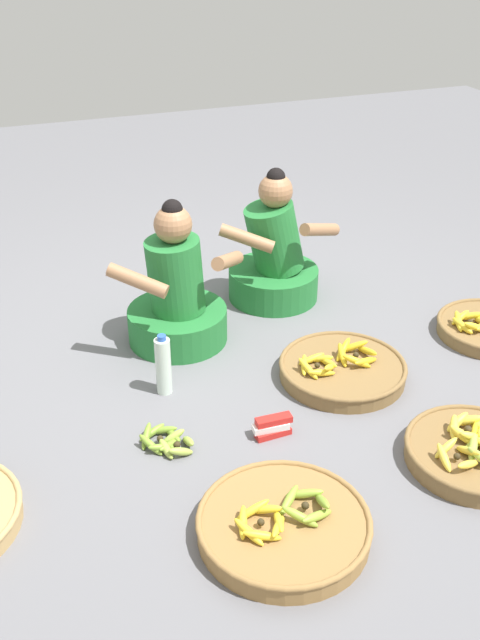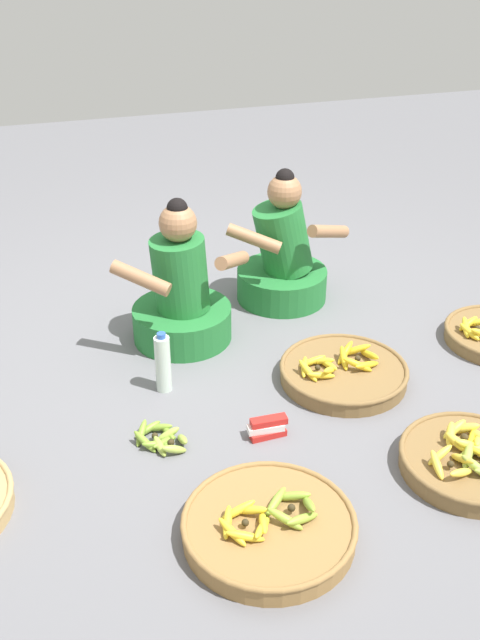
{
  "view_description": "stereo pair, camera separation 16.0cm",
  "coord_description": "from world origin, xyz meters",
  "px_view_note": "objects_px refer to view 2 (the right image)",
  "views": [
    {
      "loc": [
        -1.02,
        -2.95,
        2.02
      ],
      "look_at": [
        0.0,
        -0.2,
        0.35
      ],
      "focal_mm": 41.23,
      "sensor_mm": 36.0,
      "label": 1
    },
    {
      "loc": [
        -0.87,
        -3.0,
        2.02
      ],
      "look_at": [
        0.0,
        -0.2,
        0.35
      ],
      "focal_mm": 41.23,
      "sensor_mm": 36.0,
      "label": 2
    }
  ],
  "objects_px": {
    "vendor_woman_behind": "(283,259)",
    "banana_basket_back_left": "(471,460)",
    "vendor_woman_front": "(181,296)",
    "packet_carton_stack": "(268,428)",
    "banana_basket_front_right": "(269,526)",
    "banana_basket_back_center": "(343,372)",
    "loose_bananas_back_right": "(161,438)",
    "water_bottle": "(163,363)"
  },
  "relations": [
    {
      "from": "vendor_woman_behind",
      "to": "banana_basket_back_left",
      "type": "xyz_separation_m",
      "value": [
        0.22,
        -1.64,
        -0.2
      ]
    },
    {
      "from": "vendor_woman_front",
      "to": "packet_carton_stack",
      "type": "distance_m",
      "value": 0.95
    },
    {
      "from": "vendor_woman_behind",
      "to": "banana_basket_front_right",
      "type": "distance_m",
      "value": 1.88
    },
    {
      "from": "vendor_woman_front",
      "to": "vendor_woman_behind",
      "type": "distance_m",
      "value": 0.71
    },
    {
      "from": "banana_basket_back_center",
      "to": "vendor_woman_front",
      "type": "bearing_deg",
      "value": 136.03
    },
    {
      "from": "banana_basket_front_right",
      "to": "packet_carton_stack",
      "type": "xyz_separation_m",
      "value": [
        0.19,
        0.55,
        -0.0
      ]
    },
    {
      "from": "banana_basket_back_left",
      "to": "packet_carton_stack",
      "type": "bearing_deg",
      "value": 147.65
    },
    {
      "from": "banana_basket_back_left",
      "to": "loose_bananas_back_right",
      "type": "bearing_deg",
      "value": 155.07
    },
    {
      "from": "water_bottle",
      "to": "packet_carton_stack",
      "type": "xyz_separation_m",
      "value": [
        0.35,
        -0.48,
        -0.1
      ]
    },
    {
      "from": "vendor_woman_front",
      "to": "water_bottle",
      "type": "bearing_deg",
      "value": -114.17
    },
    {
      "from": "banana_basket_back_center",
      "to": "loose_bananas_back_right",
      "type": "bearing_deg",
      "value": -167.67
    },
    {
      "from": "vendor_woman_front",
      "to": "packet_carton_stack",
      "type": "xyz_separation_m",
      "value": [
        0.16,
        -0.92,
        -0.2
      ]
    },
    {
      "from": "water_bottle",
      "to": "banana_basket_back_left",
      "type": "bearing_deg",
      "value": -41.15
    },
    {
      "from": "banana_basket_back_center",
      "to": "vendor_woman_behind",
      "type": "bearing_deg",
      "value": 89.32
    },
    {
      "from": "vendor_woman_front",
      "to": "loose_bananas_back_right",
      "type": "height_order",
      "value": "vendor_woman_front"
    },
    {
      "from": "banana_basket_back_center",
      "to": "water_bottle",
      "type": "height_order",
      "value": "water_bottle"
    },
    {
      "from": "banana_basket_front_right",
      "to": "banana_basket_back_center",
      "type": "bearing_deg",
      "value": 51.37
    },
    {
      "from": "banana_basket_front_right",
      "to": "water_bottle",
      "type": "xyz_separation_m",
      "value": [
        -0.17,
        1.03,
        0.1
      ]
    },
    {
      "from": "banana_basket_front_right",
      "to": "packet_carton_stack",
      "type": "height_order",
      "value": "banana_basket_front_right"
    },
    {
      "from": "vendor_woman_front",
      "to": "banana_basket_front_right",
      "type": "xyz_separation_m",
      "value": [
        -0.03,
        -1.47,
        -0.2
      ]
    },
    {
      "from": "vendor_woman_front",
      "to": "banana_basket_back_left",
      "type": "relative_size",
      "value": 1.34
    },
    {
      "from": "loose_bananas_back_right",
      "to": "banana_basket_back_center",
      "type": "bearing_deg",
      "value": 12.33
    },
    {
      "from": "loose_bananas_back_right",
      "to": "water_bottle",
      "type": "bearing_deg",
      "value": 75.62
    },
    {
      "from": "vendor_woman_behind",
      "to": "packet_carton_stack",
      "type": "relative_size",
      "value": 4.43
    },
    {
      "from": "banana_basket_front_right",
      "to": "banana_basket_back_center",
      "type": "distance_m",
      "value": 1.08
    },
    {
      "from": "vendor_woman_front",
      "to": "water_bottle",
      "type": "xyz_separation_m",
      "value": [
        -0.2,
        -0.44,
        -0.1
      ]
    },
    {
      "from": "vendor_woman_front",
      "to": "vendor_woman_behind",
      "type": "bearing_deg",
      "value": 22.19
    },
    {
      "from": "banana_basket_back_left",
      "to": "water_bottle",
      "type": "xyz_separation_m",
      "value": [
        -1.07,
        0.93,
        0.09
      ]
    },
    {
      "from": "vendor_woman_front",
      "to": "banana_basket_back_center",
      "type": "distance_m",
      "value": 0.92
    },
    {
      "from": "vendor_woman_behind",
      "to": "loose_bananas_back_right",
      "type": "relative_size",
      "value": 3.33
    },
    {
      "from": "vendor_woman_front",
      "to": "vendor_woman_behind",
      "type": "height_order",
      "value": "same"
    },
    {
      "from": "banana_basket_back_left",
      "to": "banana_basket_back_center",
      "type": "distance_m",
      "value": 0.78
    },
    {
      "from": "banana_basket_back_center",
      "to": "loose_bananas_back_right",
      "type": "height_order",
      "value": "banana_basket_back_center"
    },
    {
      "from": "vendor_woman_front",
      "to": "loose_bananas_back_right",
      "type": "relative_size",
      "value": 3.33
    },
    {
      "from": "vendor_woman_behind",
      "to": "banana_basket_back_center",
      "type": "xyz_separation_m",
      "value": [
        -0.01,
        -0.89,
        -0.2
      ]
    },
    {
      "from": "loose_bananas_back_right",
      "to": "water_bottle",
      "type": "xyz_separation_m",
      "value": [
        0.1,
        0.39,
        0.12
      ]
    },
    {
      "from": "banana_basket_front_right",
      "to": "loose_bananas_back_right",
      "type": "relative_size",
      "value": 2.75
    },
    {
      "from": "vendor_woman_front",
      "to": "water_bottle",
      "type": "height_order",
      "value": "vendor_woman_front"
    },
    {
      "from": "banana_basket_back_left",
      "to": "banana_basket_back_center",
      "type": "bearing_deg",
      "value": 106.76
    },
    {
      "from": "vendor_woman_behind",
      "to": "loose_bananas_back_right",
      "type": "height_order",
      "value": "vendor_woman_behind"
    },
    {
      "from": "banana_basket_back_left",
      "to": "water_bottle",
      "type": "height_order",
      "value": "water_bottle"
    },
    {
      "from": "loose_bananas_back_right",
      "to": "vendor_woman_front",
      "type": "bearing_deg",
      "value": 70.3
    }
  ]
}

